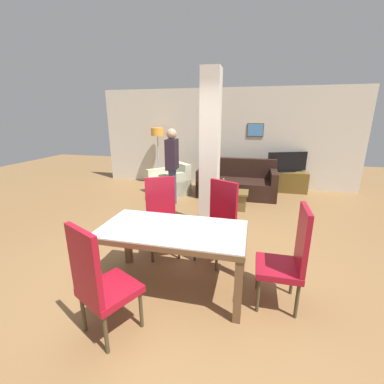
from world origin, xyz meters
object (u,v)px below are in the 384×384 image
(dining_chair_near_left, at_px, (99,281))
(sofa, at_px, (237,184))
(dining_chair_far_right, at_px, (218,220))
(dining_table, at_px, (173,241))
(tv_stand, at_px, (285,182))
(armchair, at_px, (170,183))
(floor_lamp, at_px, (158,137))
(standing_person, at_px, (172,162))
(coffee_table, at_px, (232,199))
(bottle, at_px, (223,186))
(dining_chair_far_left, at_px, (162,215))
(tv_screen, at_px, (287,162))
(dining_chair_head_right, at_px, (289,256))

(dining_chair_near_left, relative_size, sofa, 0.58)
(dining_chair_near_left, distance_m, dining_chair_far_right, 1.82)
(dining_table, distance_m, tv_stand, 4.88)
(sofa, distance_m, armchair, 1.74)
(armchair, bearing_deg, floor_lamp, -10.38)
(standing_person, bearing_deg, coffee_table, 90.00)
(coffee_table, bearing_deg, standing_person, -177.04)
(dining_table, bearing_deg, tv_stand, 69.48)
(floor_lamp, bearing_deg, sofa, -13.81)
(dining_chair_far_right, relative_size, floor_lamp, 0.69)
(dining_table, xyz_separation_m, sofa, (0.46, 3.93, -0.30))
(sofa, bearing_deg, bottle, 77.49)
(sofa, bearing_deg, tv_stand, -153.07)
(tv_stand, relative_size, floor_lamp, 0.68)
(dining_chair_near_left, distance_m, dining_chair_far_left, 1.62)
(dining_table, height_order, standing_person, standing_person)
(armchair, distance_m, floor_lamp, 1.53)
(sofa, distance_m, bottle, 1.08)
(sofa, bearing_deg, armchair, 9.06)
(tv_screen, distance_m, floor_lamp, 3.63)
(sofa, bearing_deg, coffee_table, 88.13)
(sofa, xyz_separation_m, standing_person, (-1.37, -1.10, 0.69))
(sofa, bearing_deg, tv_screen, -153.07)
(bottle, xyz_separation_m, floor_lamp, (-2.11, 1.61, 0.89))
(coffee_table, xyz_separation_m, bottle, (-0.20, -0.00, 0.30))
(dining_chair_head_right, bearing_deg, dining_chair_near_left, 116.45)
(armchair, distance_m, bottle, 1.68)
(dining_chair_head_right, height_order, armchair, dining_chair_head_right)
(dining_chair_far_right, relative_size, tv_stand, 1.01)
(dining_chair_far_left, bearing_deg, sofa, -133.68)
(tv_stand, bearing_deg, tv_screen, 0.00)
(sofa, xyz_separation_m, coffee_table, (-0.03, -1.03, -0.10))
(dining_chair_far_left, distance_m, bottle, 2.21)
(armchair, bearing_deg, tv_stand, -119.57)
(dining_chair_near_left, bearing_deg, dining_table, 90.00)
(bottle, bearing_deg, dining_table, -94.60)
(dining_table, xyz_separation_m, tv_screen, (1.71, 4.56, 0.19))
(sofa, relative_size, coffee_table, 2.75)
(sofa, relative_size, armchair, 1.56)
(dining_chair_head_right, bearing_deg, floor_lamp, 34.86)
(bottle, height_order, floor_lamp, floor_lamp)
(dining_chair_head_right, bearing_deg, tv_stand, -5.56)
(dining_chair_head_right, relative_size, bottle, 4.15)
(dining_chair_near_left, distance_m, dining_chair_head_right, 1.87)
(dining_chair_far_right, xyz_separation_m, coffee_table, (0.01, 2.11, -0.38))
(dining_chair_far_right, bearing_deg, sofa, -62.92)
(sofa, distance_m, standing_person, 1.89)
(sofa, height_order, standing_person, standing_person)
(dining_chair_head_right, xyz_separation_m, coffee_table, (-0.83, 2.90, -0.38))
(dining_chair_head_right, relative_size, tv_stand, 1.01)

